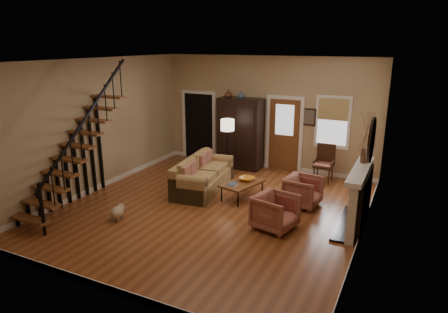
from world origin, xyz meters
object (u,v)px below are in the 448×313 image
at_px(armoire, 240,133).
at_px(armchair_left, 275,212).
at_px(floor_lamp, 227,148).
at_px(side_chair, 324,164).
at_px(sofa, 203,175).
at_px(armchair_right, 303,191).
at_px(coffee_table, 242,190).

relative_size(armoire, armchair_left, 2.65).
height_order(floor_lamp, side_chair, floor_lamp).
relative_size(floor_lamp, side_chair, 1.61).
distance_m(sofa, floor_lamp, 1.33).
bearing_deg(armchair_right, side_chair, 4.19).
bearing_deg(floor_lamp, armchair_left, -47.95).
distance_m(armoire, floor_lamp, 0.97).
distance_m(coffee_table, floor_lamp, 1.81).
distance_m(armoire, side_chair, 2.61).
relative_size(armchair_right, floor_lamp, 0.47).
bearing_deg(floor_lamp, side_chair, 16.25).
xyz_separation_m(coffee_table, side_chair, (1.49, 2.08, 0.30)).
bearing_deg(armchair_right, armoire, 56.00).
distance_m(armoire, sofa, 2.29).
bearing_deg(sofa, armchair_right, -4.59).
xyz_separation_m(sofa, side_chair, (2.61, 1.99, 0.11)).
xyz_separation_m(armoire, sofa, (-0.06, -2.19, -0.65)).
xyz_separation_m(sofa, armchair_right, (2.56, 0.12, -0.05)).
bearing_deg(armoire, coffee_table, -65.03).
distance_m(sofa, side_chair, 3.29).
relative_size(armchair_left, side_chair, 0.78).
relative_size(armchair_left, floor_lamp, 0.48).
relative_size(armoire, sofa, 0.97).
bearing_deg(floor_lamp, sofa, -93.70).
bearing_deg(sofa, armoire, 81.24).
height_order(sofa, floor_lamp, floor_lamp).
height_order(sofa, armchair_left, sofa).
distance_m(coffee_table, armchair_right, 1.46).
xyz_separation_m(armoire, side_chair, (2.55, -0.20, -0.54)).
bearing_deg(side_chair, armchair_right, -91.57).
bearing_deg(armchair_right, floor_lamp, 71.02).
height_order(coffee_table, side_chair, side_chair).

